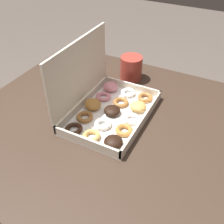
# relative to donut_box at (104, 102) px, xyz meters

# --- Properties ---
(dining_table) EXTENTS (0.93, 0.99, 0.76)m
(dining_table) POSITION_rel_donut_box_xyz_m (-0.04, -0.02, -0.16)
(dining_table) COLOR #38281E
(dining_table) RESTS_ON ground_plane
(donut_box) EXTENTS (0.37, 0.26, 0.27)m
(donut_box) POSITION_rel_donut_box_xyz_m (0.00, 0.00, 0.00)
(donut_box) COLOR white
(donut_box) RESTS_ON dining_table
(coffee_mug) EXTENTS (0.10, 0.10, 0.11)m
(coffee_mug) POSITION_rel_donut_box_xyz_m (0.27, 0.01, 0.01)
(coffee_mug) COLOR #A3382D
(coffee_mug) RESTS_ON dining_table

